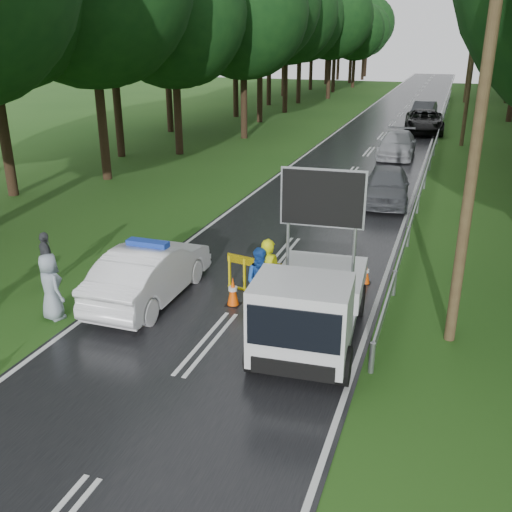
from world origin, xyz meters
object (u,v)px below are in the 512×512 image
at_px(queue_car_second, 397,144).
at_px(queue_car_third, 424,121).
at_px(queue_car_fourth, 424,111).
at_px(work_truck, 310,305).
at_px(police_sedan, 150,273).
at_px(barrier, 268,270).
at_px(queue_car_first, 387,185).
at_px(civilian, 262,281).
at_px(officer, 268,276).

distance_m(queue_car_second, queue_car_third, 9.39).
relative_size(queue_car_third, queue_car_fourth, 1.22).
height_order(work_truck, queue_car_fourth, work_truck).
relative_size(police_sedan, barrier, 1.85).
relative_size(police_sedan, queue_car_fourth, 0.97).
height_order(queue_car_first, queue_car_third, queue_car_third).
relative_size(civilian, queue_car_fourth, 0.37).
height_order(officer, queue_car_second, officer).
xyz_separation_m(civilian, queue_car_first, (1.66, 11.34, -0.13)).
bearing_deg(queue_car_second, queue_car_first, -87.63).
height_order(officer, queue_car_third, officer).
xyz_separation_m(barrier, queue_car_first, (1.82, 10.37, -0.03)).
height_order(barrier, queue_car_fourth, queue_car_fourth).
height_order(police_sedan, queue_car_second, police_sedan).
height_order(officer, queue_car_fourth, officer).
relative_size(barrier, queue_car_second, 0.50).
relative_size(police_sedan, queue_car_third, 0.79).
relative_size(work_truck, officer, 2.49).
xyz_separation_m(barrier, civilian, (0.16, -0.97, 0.10)).
height_order(police_sedan, officer, officer).
bearing_deg(queue_car_first, queue_car_fourth, 85.32).
distance_m(work_truck, officer, 1.95).
height_order(civilian, queue_car_second, civilian).
distance_m(barrier, civilian, 0.99).
xyz_separation_m(queue_car_second, queue_car_fourth, (0.44, 15.35, 0.06)).
xyz_separation_m(work_truck, queue_car_second, (-0.51, 22.43, -0.31)).
height_order(barrier, civilian, civilian).
xyz_separation_m(police_sedan, queue_car_fourth, (4.48, 36.79, 0.02)).
relative_size(work_truck, civilian, 2.77).
bearing_deg(barrier, work_truck, -41.27).
distance_m(work_truck, barrier, 2.71).
bearing_deg(queue_car_first, civilian, -103.51).
bearing_deg(officer, civilian, 67.45).
xyz_separation_m(queue_car_first, queue_car_third, (0.21, 19.29, 0.05)).
xyz_separation_m(officer, queue_car_third, (1.77, 30.45, -0.18)).
distance_m(police_sedan, queue_car_third, 31.18).
relative_size(barrier, queue_car_third, 0.43).
distance_m(barrier, queue_car_second, 20.35).
distance_m(queue_car_first, queue_car_fourth, 25.29).
height_order(queue_car_second, queue_car_third, queue_car_third).
relative_size(police_sedan, officer, 2.33).
bearing_deg(queue_car_fourth, officer, -88.41).
xyz_separation_m(civilian, queue_car_fourth, (1.44, 36.63, -0.11)).
xyz_separation_m(queue_car_second, queue_car_third, (0.86, 9.35, 0.09)).
bearing_deg(civilian, officer, 50.07).
bearing_deg(civilian, barrier, 85.85).
xyz_separation_m(police_sedan, civilian, (3.03, 0.16, 0.13)).
relative_size(civilian, queue_car_second, 0.36).
distance_m(officer, civilian, 0.23).
bearing_deg(queue_car_third, work_truck, -94.84).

